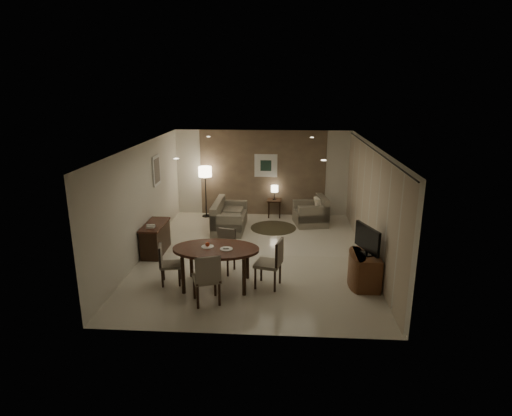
# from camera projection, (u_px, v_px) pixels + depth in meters

# --- Properties ---
(room_shell) EXTENTS (5.50, 7.00, 2.70)m
(room_shell) POSITION_uv_depth(u_px,v_px,m) (257.00, 198.00, 10.56)
(room_shell) COLOR beige
(room_shell) RESTS_ON ground
(taupe_accent) EXTENTS (3.96, 0.03, 2.70)m
(taupe_accent) POSITION_uv_depth(u_px,v_px,m) (263.00, 173.00, 13.52)
(taupe_accent) COLOR #7D674D
(taupe_accent) RESTS_ON wall_back
(curtain_wall) EXTENTS (0.08, 6.70, 2.58)m
(curtain_wall) POSITION_uv_depth(u_px,v_px,m) (369.00, 205.00, 10.02)
(curtain_wall) COLOR #C0AF95
(curtain_wall) RESTS_ON wall_right
(curtain_rod) EXTENTS (0.03, 6.80, 0.03)m
(curtain_rod) POSITION_uv_depth(u_px,v_px,m) (374.00, 149.00, 9.65)
(curtain_rod) COLOR black
(curtain_rod) RESTS_ON wall_right
(art_back_frame) EXTENTS (0.72, 0.03, 0.72)m
(art_back_frame) POSITION_uv_depth(u_px,v_px,m) (266.00, 166.00, 13.42)
(art_back_frame) COLOR silver
(art_back_frame) RESTS_ON wall_back
(art_back_canvas) EXTENTS (0.34, 0.01, 0.34)m
(art_back_canvas) POSITION_uv_depth(u_px,v_px,m) (266.00, 166.00, 13.40)
(art_back_canvas) COLOR #1B3125
(art_back_canvas) RESTS_ON wall_back
(art_left_frame) EXTENTS (0.03, 0.60, 0.80)m
(art_left_frame) POSITION_uv_depth(u_px,v_px,m) (156.00, 170.00, 11.36)
(art_left_frame) COLOR silver
(art_left_frame) RESTS_ON wall_left
(art_left_canvas) EXTENTS (0.01, 0.46, 0.64)m
(art_left_canvas) POSITION_uv_depth(u_px,v_px,m) (157.00, 170.00, 11.36)
(art_left_canvas) COLOR gray
(art_left_canvas) RESTS_ON wall_left
(downlight_nl) EXTENTS (0.10, 0.10, 0.01)m
(downlight_nl) POSITION_uv_depth(u_px,v_px,m) (176.00, 159.00, 8.17)
(downlight_nl) COLOR white
(downlight_nl) RESTS_ON ceiling
(downlight_nr) EXTENTS (0.10, 0.10, 0.01)m
(downlight_nr) POSITION_uv_depth(u_px,v_px,m) (324.00, 160.00, 7.99)
(downlight_nr) COLOR white
(downlight_nr) RESTS_ON ceiling
(downlight_fl) EXTENTS (0.10, 0.10, 0.01)m
(downlight_fl) POSITION_uv_depth(u_px,v_px,m) (209.00, 137.00, 11.62)
(downlight_fl) COLOR white
(downlight_fl) RESTS_ON ceiling
(downlight_fr) EXTENTS (0.10, 0.10, 0.01)m
(downlight_fr) POSITION_uv_depth(u_px,v_px,m) (312.00, 137.00, 11.44)
(downlight_fr) COLOR white
(downlight_fr) RESTS_ON ceiling
(console_desk) EXTENTS (0.48, 1.20, 0.75)m
(console_desk) POSITION_uv_depth(u_px,v_px,m) (155.00, 238.00, 10.60)
(console_desk) COLOR #4F2619
(console_desk) RESTS_ON floor
(telephone) EXTENTS (0.20, 0.14, 0.09)m
(telephone) POSITION_uv_depth(u_px,v_px,m) (151.00, 226.00, 10.20)
(telephone) COLOR white
(telephone) RESTS_ON console_desk
(tv_cabinet) EXTENTS (0.48, 0.90, 0.70)m
(tv_cabinet) POSITION_uv_depth(u_px,v_px,m) (366.00, 270.00, 8.87)
(tv_cabinet) COLOR brown
(tv_cabinet) RESTS_ON floor
(flat_tv) EXTENTS (0.36, 0.85, 0.60)m
(flat_tv) POSITION_uv_depth(u_px,v_px,m) (367.00, 239.00, 8.68)
(flat_tv) COLOR black
(flat_tv) RESTS_ON tv_cabinet
(dining_table) EXTENTS (1.78, 1.11, 0.83)m
(dining_table) POSITION_uv_depth(u_px,v_px,m) (216.00, 267.00, 8.84)
(dining_table) COLOR #4F2619
(dining_table) RESTS_ON floor
(chair_near) EXTENTS (0.64, 0.64, 1.03)m
(chair_near) POSITION_uv_depth(u_px,v_px,m) (206.00, 278.00, 8.13)
(chair_near) COLOR gray
(chair_near) RESTS_ON floor
(chair_far) EXTENTS (0.57, 0.57, 0.95)m
(chair_far) POSITION_uv_depth(u_px,v_px,m) (223.00, 252.00, 9.49)
(chair_far) COLOR gray
(chair_far) RESTS_ON floor
(chair_left) EXTENTS (0.49, 0.49, 0.86)m
(chair_left) POSITION_uv_depth(u_px,v_px,m) (171.00, 264.00, 8.94)
(chair_left) COLOR gray
(chair_left) RESTS_ON floor
(chair_right) EXTENTS (0.61, 0.61, 1.03)m
(chair_right) POSITION_uv_depth(u_px,v_px,m) (268.00, 263.00, 8.78)
(chair_right) COLOR gray
(chair_right) RESTS_ON floor
(plate_a) EXTENTS (0.26, 0.26, 0.02)m
(plate_a) POSITION_uv_depth(u_px,v_px,m) (208.00, 247.00, 8.78)
(plate_a) COLOR white
(plate_a) RESTS_ON dining_table
(plate_b) EXTENTS (0.26, 0.26, 0.02)m
(plate_b) POSITION_uv_depth(u_px,v_px,m) (226.00, 249.00, 8.66)
(plate_b) COLOR white
(plate_b) RESTS_ON dining_table
(fruit_apple) EXTENTS (0.09, 0.09, 0.09)m
(fruit_apple) POSITION_uv_depth(u_px,v_px,m) (207.00, 244.00, 8.77)
(fruit_apple) COLOR red
(fruit_apple) RESTS_ON plate_a
(napkin) EXTENTS (0.12, 0.08, 0.03)m
(napkin) POSITION_uv_depth(u_px,v_px,m) (226.00, 248.00, 8.66)
(napkin) COLOR white
(napkin) RESTS_ON plate_b
(round_rug) EXTENTS (1.33, 1.33, 0.01)m
(round_rug) POSITION_uv_depth(u_px,v_px,m) (273.00, 228.00, 12.54)
(round_rug) COLOR #423625
(round_rug) RESTS_ON floor
(sofa) EXTENTS (1.74, 0.88, 0.81)m
(sofa) POSITION_uv_depth(u_px,v_px,m) (230.00, 215.00, 12.38)
(sofa) COLOR gray
(sofa) RESTS_ON floor
(armchair) EXTENTS (1.07, 1.11, 0.85)m
(armchair) POSITION_uv_depth(u_px,v_px,m) (311.00, 211.00, 12.75)
(armchair) COLOR gray
(armchair) RESTS_ON floor
(side_table) EXTENTS (0.44, 0.44, 0.56)m
(side_table) POSITION_uv_depth(u_px,v_px,m) (274.00, 208.00, 13.55)
(side_table) COLOR black
(side_table) RESTS_ON floor
(table_lamp) EXTENTS (0.22, 0.22, 0.50)m
(table_lamp) POSITION_uv_depth(u_px,v_px,m) (275.00, 192.00, 13.42)
(table_lamp) COLOR #FFEAC1
(table_lamp) RESTS_ON side_table
(floor_lamp) EXTENTS (0.41, 0.41, 1.61)m
(floor_lamp) POSITION_uv_depth(u_px,v_px,m) (206.00, 192.00, 13.42)
(floor_lamp) COLOR #FFE5B7
(floor_lamp) RESTS_ON floor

